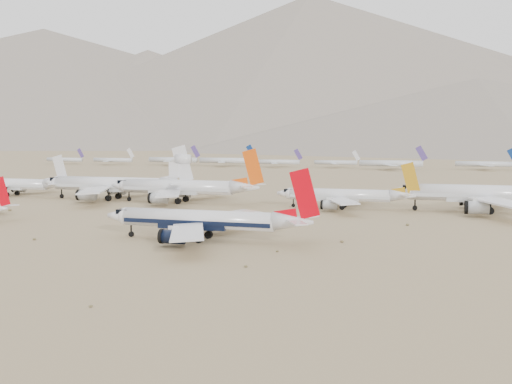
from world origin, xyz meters
TOP-DOWN VIEW (x-y plane):
  - ground at (0.00, 0.00)m, footprint 7000.00×7000.00m
  - main_airliner at (-5.62, -4.76)m, footprint 48.43×47.30m
  - row2_navy_widebody at (62.83, 64.52)m, footprint 58.60×57.30m
  - row2_gold_tail at (17.51, 62.10)m, footprint 44.18×43.21m
  - row2_orange_tail at (-40.22, 62.89)m, footprint 55.41×54.21m
  - row2_white_trijet at (-68.10, 64.84)m, footprint 58.81×57.47m
  - row2_white_twin at (-115.29, 66.13)m, footprint 47.04×46.03m
  - distant_storage_row at (23.39, 307.68)m, footprint 571.94×64.01m
  - mountain_range at (70.18, 1648.01)m, footprint 7354.00×3024.00m
  - desert_scrub at (9.09, -29.07)m, footprint 261.14×121.67m

SIDE VIEW (x-z plane):
  - ground at x=0.00m, z-range 0.00..0.00m
  - desert_scrub at x=9.09m, z-range -0.03..0.60m
  - row2_gold_tail at x=17.51m, z-range -3.47..12.26m
  - distant_storage_row at x=23.39m, z-range -3.47..12.44m
  - main_airliner at x=-5.62m, z-range -3.85..13.24m
  - row2_white_twin at x=-115.29m, z-range -3.67..13.14m
  - row2_orange_tail at x=-40.22m, z-range -4.34..15.43m
  - row2_navy_widebody at x=62.83m, z-range -4.60..16.24m
  - row2_white_trijet at x=-68.10m, z-range -4.39..16.45m
  - mountain_range at x=70.18m, z-range -44.68..425.32m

